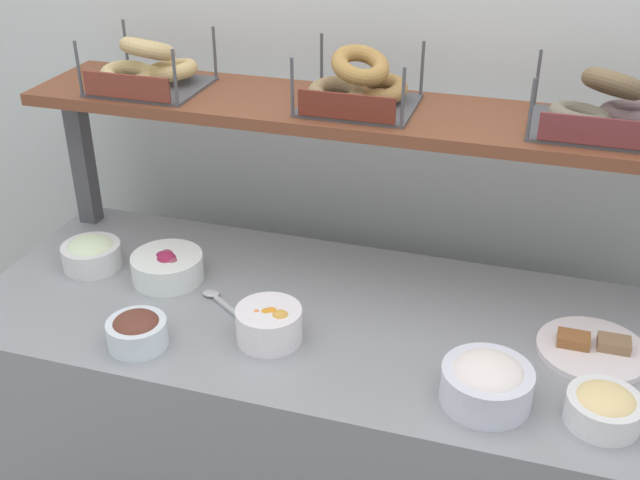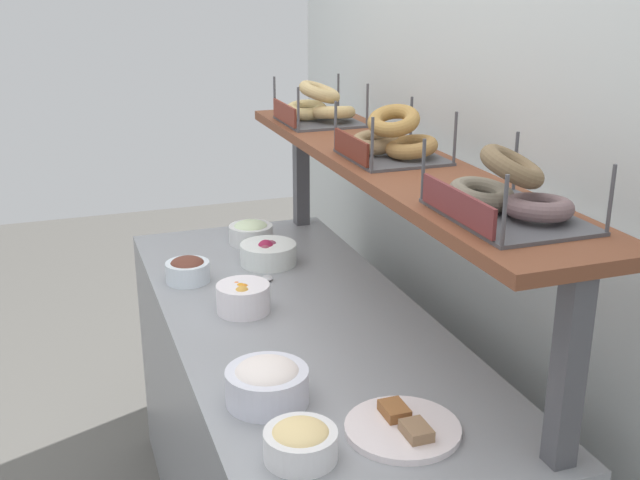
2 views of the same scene
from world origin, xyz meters
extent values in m
cube|color=silver|center=(0.00, 0.55, 1.20)|extent=(2.93, 0.06, 2.40)
cube|color=gray|center=(0.00, 0.00, 0.42)|extent=(1.73, 0.70, 0.85)
cube|color=#4C4C51|center=(-0.80, 0.27, 1.05)|extent=(0.05, 0.05, 0.40)
cube|color=brown|center=(0.00, 0.27, 1.26)|extent=(1.69, 0.32, 0.03)
cylinder|color=white|center=(-0.44, 0.04, 0.88)|extent=(0.18, 0.18, 0.07)
sphere|color=#9C2044|center=(-0.43, 0.03, 0.91)|extent=(0.05, 0.05, 0.05)
sphere|color=#881F50|center=(-0.45, 0.04, 0.91)|extent=(0.04, 0.04, 0.04)
sphere|color=#93405B|center=(-0.44, 0.05, 0.91)|extent=(0.04, 0.04, 0.04)
sphere|color=#903F4F|center=(-0.41, 0.02, 0.91)|extent=(0.03, 0.03, 0.03)
cylinder|color=white|center=(0.62, -0.20, 0.88)|extent=(0.15, 0.15, 0.06)
ellipsoid|color=#F9D78D|center=(0.62, -0.20, 0.91)|extent=(0.11, 0.11, 0.04)
cylinder|color=white|center=(0.40, -0.20, 0.89)|extent=(0.19, 0.19, 0.08)
ellipsoid|color=white|center=(0.40, -0.20, 0.92)|extent=(0.14, 0.14, 0.05)
cylinder|color=white|center=(-0.10, -0.13, 0.89)|extent=(0.15, 0.15, 0.08)
sphere|color=#F18844|center=(-0.12, -0.15, 0.92)|extent=(0.03, 0.03, 0.03)
sphere|color=gold|center=(-0.06, -0.14, 0.92)|extent=(0.04, 0.04, 0.04)
sphere|color=orange|center=(-0.10, -0.14, 0.92)|extent=(0.03, 0.03, 0.03)
sphere|color=orange|center=(-0.09, -0.13, 0.92)|extent=(0.03, 0.03, 0.03)
cylinder|color=silver|center=(-0.65, 0.03, 0.88)|extent=(0.15, 0.15, 0.06)
ellipsoid|color=#D7EDBD|center=(-0.65, 0.03, 0.91)|extent=(0.12, 0.12, 0.04)
cylinder|color=white|center=(-0.37, -0.24, 0.88)|extent=(0.13, 0.13, 0.06)
ellipsoid|color=brown|center=(-0.37, -0.24, 0.91)|extent=(0.11, 0.11, 0.04)
cylinder|color=white|center=(0.61, 0.03, 0.86)|extent=(0.24, 0.24, 0.01)
cube|color=#95592E|center=(0.56, 0.03, 0.88)|extent=(0.07, 0.05, 0.02)
cube|color=#926D4C|center=(0.65, 0.04, 0.88)|extent=(0.07, 0.05, 0.02)
cube|color=#B7B7BC|center=(-0.22, -0.06, 0.86)|extent=(0.12, 0.09, 0.01)
ellipsoid|color=#B7B7BC|center=(-0.30, -0.01, 0.86)|extent=(0.04, 0.03, 0.01)
cube|color=#4C4C51|center=(-0.55, 0.25, 1.28)|extent=(0.27, 0.24, 0.01)
cylinder|color=#4C4C51|center=(-0.68, 0.14, 1.35)|extent=(0.01, 0.01, 0.14)
cylinder|color=#4C4C51|center=(-0.42, 0.14, 1.35)|extent=(0.01, 0.01, 0.14)
cylinder|color=#4C4C51|center=(-0.68, 0.37, 1.35)|extent=(0.01, 0.01, 0.14)
cylinder|color=#4C4C51|center=(-0.42, 0.37, 1.35)|extent=(0.01, 0.01, 0.14)
cube|color=brown|center=(-0.55, 0.13, 1.32)|extent=(0.23, 0.01, 0.06)
torus|color=tan|center=(-0.60, 0.22, 1.32)|extent=(0.19, 0.19, 0.06)
torus|color=tan|center=(-0.51, 0.29, 1.32)|extent=(0.17, 0.17, 0.06)
torus|color=tan|center=(-0.55, 0.25, 1.38)|extent=(0.19, 0.19, 0.08)
cube|color=#4C4C51|center=(0.00, 0.27, 1.28)|extent=(0.27, 0.24, 0.01)
cylinder|color=#4C4C51|center=(-0.13, 0.15, 1.35)|extent=(0.01, 0.01, 0.14)
cylinder|color=#4C4C51|center=(0.13, 0.15, 1.35)|extent=(0.01, 0.01, 0.14)
cylinder|color=#4C4C51|center=(-0.13, 0.38, 1.35)|extent=(0.01, 0.01, 0.14)
cylinder|color=#4C4C51|center=(0.13, 0.38, 1.35)|extent=(0.01, 0.01, 0.14)
cube|color=maroon|center=(0.00, 0.15, 1.32)|extent=(0.23, 0.01, 0.06)
torus|color=#927752|center=(-0.05, 0.24, 1.32)|extent=(0.19, 0.19, 0.06)
torus|color=#A17640|center=(0.04, 0.30, 1.32)|extent=(0.15, 0.15, 0.06)
torus|color=#A97D3F|center=(0.00, 0.27, 1.38)|extent=(0.20, 0.20, 0.08)
cube|color=#4C4C51|center=(0.56, 0.27, 1.28)|extent=(0.33, 0.24, 0.01)
cylinder|color=#4C4C51|center=(0.40, 0.16, 1.35)|extent=(0.01, 0.01, 0.14)
cylinder|color=#4C4C51|center=(0.40, 0.39, 1.35)|extent=(0.01, 0.01, 0.14)
cube|color=maroon|center=(0.56, 0.15, 1.32)|extent=(0.28, 0.01, 0.06)
torus|color=#746A59|center=(0.51, 0.24, 1.32)|extent=(0.20, 0.20, 0.06)
torus|color=#71595B|center=(0.61, 0.31, 1.31)|extent=(0.20, 0.20, 0.05)
torus|color=brown|center=(0.56, 0.27, 1.39)|extent=(0.19, 0.20, 0.10)
camera|label=1|loc=(0.44, -1.47, 1.90)|focal=43.51mm
camera|label=2|loc=(1.88, -0.60, 1.76)|focal=44.07mm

